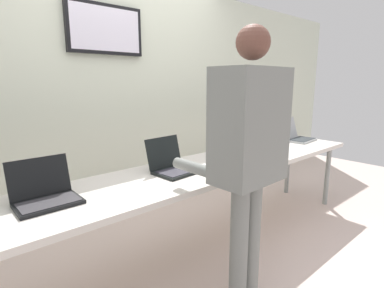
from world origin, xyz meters
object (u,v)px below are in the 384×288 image
at_px(laptop_station_0, 45,193).
at_px(person, 248,146).
at_px(workbench, 200,173).
at_px(laptop_station_2, 249,147).
at_px(laptop_station_1, 172,164).
at_px(laptop_station_3, 296,135).

height_order(laptop_station_0, person, person).
relative_size(workbench, laptop_station_2, 12.03).
bearing_deg(laptop_station_0, laptop_station_1, -0.53).
height_order(laptop_station_2, person, person).
relative_size(laptop_station_2, person, 0.18).
distance_m(workbench, laptop_station_0, 1.13).
bearing_deg(laptop_station_2, laptop_station_1, -179.76).
bearing_deg(laptop_station_1, laptop_station_3, 0.93).
bearing_deg(laptop_station_2, workbench, -175.08).
bearing_deg(laptop_station_0, laptop_station_2, -0.14).
distance_m(workbench, laptop_station_2, 0.71).
bearing_deg(laptop_station_3, person, -158.61).
distance_m(workbench, person, 0.74).
xyz_separation_m(laptop_station_0, person, (0.92, -0.69, 0.25)).
distance_m(laptop_station_2, person, 1.16).
distance_m(laptop_station_2, laptop_station_3, 0.90).
bearing_deg(laptop_station_3, laptop_station_1, -179.07).
height_order(laptop_station_0, laptop_station_3, laptop_station_3).
height_order(laptop_station_2, laptop_station_3, laptop_station_3).
xyz_separation_m(laptop_station_0, laptop_station_1, (0.89, -0.01, 0.00)).
bearing_deg(person, workbench, 71.93).
xyz_separation_m(laptop_station_0, laptop_station_3, (2.73, 0.02, 0.00)).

